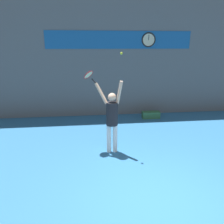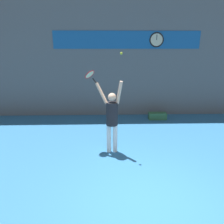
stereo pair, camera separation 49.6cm
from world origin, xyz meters
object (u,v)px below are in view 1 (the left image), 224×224
Objects in this scene: tennis_racket at (89,75)px; equipment_bag at (151,115)px; tennis_ball at (121,53)px; tennis_player at (112,116)px; scoreboard_clock at (149,40)px.

equipment_bag is (2.64, 2.52, -2.09)m from tennis_racket.
tennis_racket is 1.14m from tennis_ball.
equipment_bag is (1.79, 2.96, -2.70)m from tennis_ball.
equipment_bag is at bearing 43.60° from tennis_racket.
tennis_ball reaches higher than tennis_player.
scoreboard_clock is at bearing 64.64° from tennis_ball.
tennis_player is at bearing -118.92° from scoreboard_clock.
tennis_racket is (-2.56, -3.16, -1.01)m from scoreboard_clock.
tennis_player is 32.19× the size of tennis_ball.
scoreboard_clock reaches higher than tennis_racket.
scoreboard_clock is at bearing 61.08° from tennis_player.
tennis_racket reaches higher than equipment_bag.
tennis_player is at bearing 163.28° from tennis_ball.
tennis_racket is at bearing 149.12° from tennis_player.
tennis_racket reaches higher than tennis_player.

